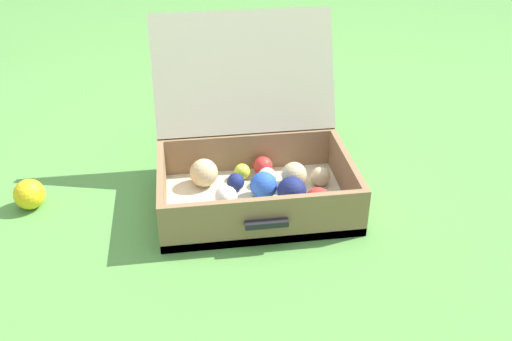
% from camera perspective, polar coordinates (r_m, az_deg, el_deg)
% --- Properties ---
extents(ground_plane, '(16.00, 16.00, 0.00)m').
position_cam_1_polar(ground_plane, '(1.68, -2.11, -2.19)').
color(ground_plane, '#569342').
extents(open_suitcase, '(0.54, 0.54, 0.47)m').
position_cam_1_polar(open_suitcase, '(1.62, -0.16, 0.69)').
color(open_suitcase, beige).
rests_on(open_suitcase, ground).
extents(stray_ball_on_grass, '(0.09, 0.09, 0.09)m').
position_cam_1_polar(stray_ball_on_grass, '(1.72, -21.82, -2.23)').
color(stray_ball_on_grass, yellow).
rests_on(stray_ball_on_grass, ground).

